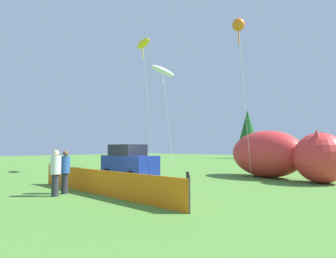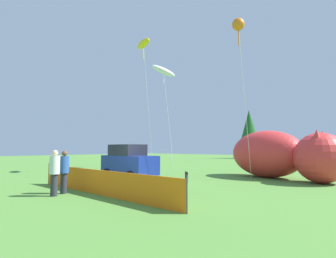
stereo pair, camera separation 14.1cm
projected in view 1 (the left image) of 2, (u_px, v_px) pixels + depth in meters
ground_plane at (128, 183)px, 14.54m from camera, size 120.00×120.00×0.00m
parked_car at (129, 162)px, 17.00m from camera, size 4.19×2.11×2.15m
folding_chair at (185, 180)px, 11.21m from camera, size 0.68×0.68×0.90m
inflatable_cat at (279, 156)px, 16.54m from camera, size 7.74×4.79×3.07m
safety_fence at (99, 182)px, 10.82m from camera, size 9.53×0.35×1.11m
spectator_in_grey_shirt at (65, 170)px, 11.06m from camera, size 0.39×0.39×1.80m
spectator_in_blue_shirt at (56, 171)px, 10.47m from camera, size 0.40×0.40×1.84m
kite_white_ghost at (163, 71)px, 26.64m from camera, size 3.28×2.68×10.45m
kite_yellow_hero at (143, 44)px, 21.80m from camera, size 2.25×2.04×10.95m
kite_orange_flower at (239, 26)px, 15.55m from camera, size 0.73×2.29×9.61m
horizon_tree_east at (248, 129)px, 49.83m from camera, size 3.85×3.85×9.19m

